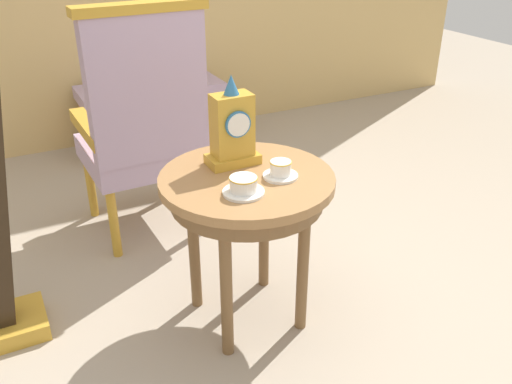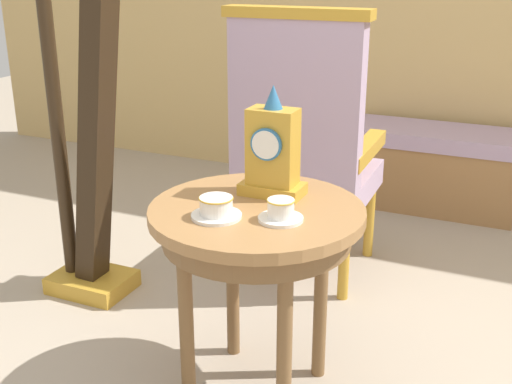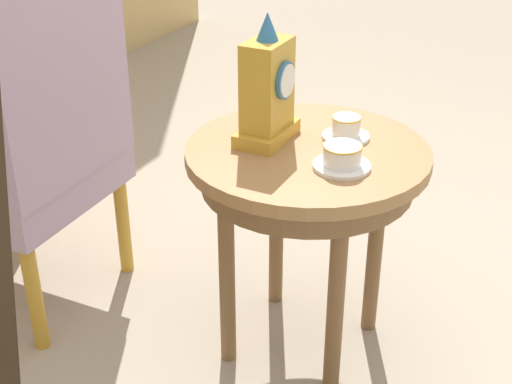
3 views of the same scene
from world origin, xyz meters
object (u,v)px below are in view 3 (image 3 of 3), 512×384
object	(u,v)px
teacup_right	(347,129)
armchair	(33,126)
teacup_left	(342,158)
mantel_clock	(267,91)
side_table	(306,177)

from	to	relation	value
teacup_right	armchair	bearing A→B (deg)	105.99
teacup_left	mantel_clock	distance (m)	0.27
mantel_clock	teacup_right	bearing A→B (deg)	-60.90
teacup_left	side_table	bearing A→B (deg)	60.37
teacup_left	armchair	size ratio (longest dim) A/B	0.12
teacup_left	armchair	world-z (taller)	armchair
teacup_right	mantel_clock	world-z (taller)	mantel_clock
armchair	side_table	bearing A→B (deg)	-79.77
teacup_right	mantel_clock	xyz separation A→B (m)	(-0.10, 0.18, 0.11)
side_table	armchair	bearing A→B (deg)	100.23
side_table	teacup_right	distance (m)	0.16
teacup_right	mantel_clock	bearing A→B (deg)	119.10
mantel_clock	armchair	distance (m)	0.71
teacup_right	mantel_clock	size ratio (longest dim) A/B	0.37
side_table	teacup_left	xyz separation A→B (m)	(-0.07, -0.12, 0.11)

